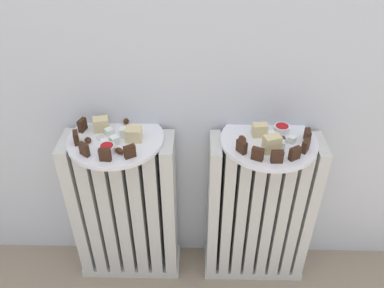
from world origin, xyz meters
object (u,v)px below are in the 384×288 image
(plate_right, at_px, (269,141))
(radiator_right, at_px, (258,213))
(jam_bowl_left, at_px, (107,148))
(fork, at_px, (103,143))
(radiator_left, at_px, (126,211))
(jam_bowl_right, at_px, (282,128))
(plate_left, at_px, (116,139))

(plate_right, bearing_deg, radiator_right, -90.00)
(jam_bowl_left, height_order, fork, jam_bowl_left)
(fork, bearing_deg, radiator_right, 3.97)
(radiator_right, distance_m, fork, 0.55)
(radiator_left, height_order, radiator_right, same)
(plate_right, distance_m, jam_bowl_left, 0.45)
(radiator_right, bearing_deg, jam_bowl_right, 43.10)
(radiator_left, height_order, plate_left, plate_left)
(plate_left, relative_size, jam_bowl_right, 6.12)
(radiator_right, relative_size, jam_bowl_right, 12.35)
(fork, bearing_deg, jam_bowl_left, -62.55)
(plate_left, relative_size, plate_right, 1.00)
(radiator_right, bearing_deg, plate_right, 90.00)
(radiator_left, xyz_separation_m, radiator_right, (0.43, -0.00, -0.00))
(radiator_left, relative_size, plate_left, 2.02)
(plate_left, bearing_deg, fork, -131.17)
(plate_right, height_order, jam_bowl_left, jam_bowl_left)
(jam_bowl_left, xyz_separation_m, jam_bowl_right, (0.48, 0.11, -0.00))
(radiator_right, xyz_separation_m, plate_right, (0.00, 0.00, 0.29))
(radiator_left, xyz_separation_m, jam_bowl_right, (0.47, 0.04, 0.30))
(radiator_right, relative_size, fork, 5.59)
(jam_bowl_left, height_order, jam_bowl_right, same)
(radiator_right, distance_m, plate_right, 0.29)
(radiator_left, bearing_deg, plate_left, 0.00)
(jam_bowl_left, bearing_deg, plate_right, 8.78)
(radiator_left, bearing_deg, plate_right, 0.00)
(plate_left, bearing_deg, radiator_left, 0.00)
(plate_left, bearing_deg, jam_bowl_right, 4.61)
(radiator_left, height_order, fork, fork)
(plate_left, height_order, jam_bowl_right, jam_bowl_right)
(plate_right, xyz_separation_m, jam_bowl_left, (-0.44, -0.07, 0.02))
(jam_bowl_left, distance_m, fork, 0.04)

